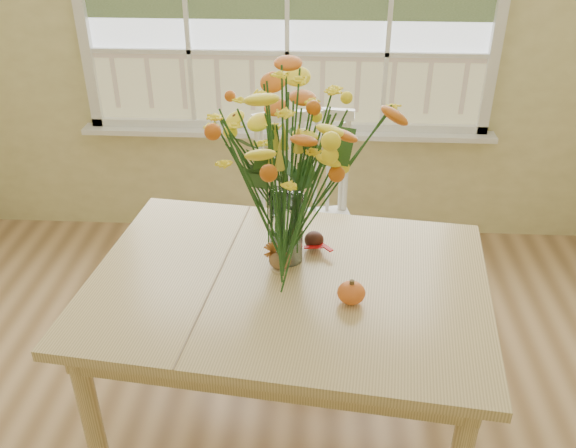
{
  "coord_description": "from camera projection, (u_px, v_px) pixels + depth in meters",
  "views": [
    {
      "loc": [
        0.19,
        -1.17,
        2.05
      ],
      "look_at": [
        0.09,
        0.64,
        0.98
      ],
      "focal_mm": 38.0,
      "sensor_mm": 36.0,
      "label": 1
    }
  ],
  "objects": [
    {
      "name": "flower_vase",
      "position": [
        286.0,
        158.0,
        2.1
      ],
      "size": [
        0.58,
        0.58,
        0.7
      ],
      "color": "white",
      "rests_on": "dining_table"
    },
    {
      "name": "wall_back",
      "position": [
        288.0,
        14.0,
        3.3
      ],
      "size": [
        4.0,
        0.02,
        2.7
      ],
      "primitive_type": "cube",
      "color": "#D1C685",
      "rests_on": "floor"
    },
    {
      "name": "pumpkin",
      "position": [
        351.0,
        294.0,
        2.06
      ],
      "size": [
        0.1,
        0.1,
        0.07
      ],
      "primitive_type": "ellipsoid",
      "color": "#DF521A",
      "rests_on": "dining_table"
    },
    {
      "name": "turkey_figurine",
      "position": [
        280.0,
        261.0,
        2.22
      ],
      "size": [
        0.09,
        0.07,
        0.1
      ],
      "rotation": [
        0.0,
        0.0,
        -0.08
      ],
      "color": "#CCB78C",
      "rests_on": "dining_table"
    },
    {
      "name": "windsor_chair",
      "position": [
        305.0,
        212.0,
        3.0
      ],
      "size": [
        0.56,
        0.54,
        1.04
      ],
      "rotation": [
        0.0,
        0.0,
        0.2
      ],
      "color": "white",
      "rests_on": "floor"
    },
    {
      "name": "dining_table",
      "position": [
        288.0,
        300.0,
        2.24
      ],
      "size": [
        1.53,
        1.18,
        0.76
      ],
      "rotation": [
        0.0,
        0.0,
        -0.12
      ],
      "color": "tan",
      "rests_on": "floor"
    },
    {
      "name": "dark_gourd",
      "position": [
        314.0,
        241.0,
        2.35
      ],
      "size": [
        0.13,
        0.11,
        0.07
      ],
      "color": "#38160F",
      "rests_on": "dining_table"
    }
  ]
}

